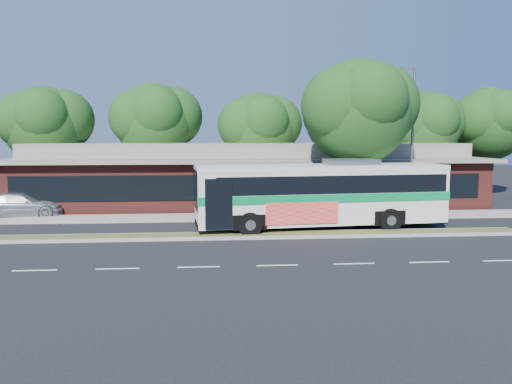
{
  "coord_description": "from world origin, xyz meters",
  "views": [
    {
      "loc": [
        -2.33,
        -23.5,
        4.89
      ],
      "look_at": [
        -0.2,
        2.53,
        2.0
      ],
      "focal_mm": 35.0,
      "sensor_mm": 36.0,
      "label": 1
    }
  ],
  "objects_px": {
    "sidewalk_tree": "(364,110)",
    "sedan": "(20,205)",
    "lamp_post": "(412,137)",
    "transit_bus": "(322,190)"
  },
  "relations": [
    {
      "from": "lamp_post",
      "to": "sedan",
      "type": "bearing_deg",
      "value": 175.69
    },
    {
      "from": "sedan",
      "to": "transit_bus",
      "type": "bearing_deg",
      "value": -116.57
    },
    {
      "from": "sedan",
      "to": "sidewalk_tree",
      "type": "distance_m",
      "value": 21.64
    },
    {
      "from": "transit_bus",
      "to": "lamp_post",
      "type": "bearing_deg",
      "value": 23.99
    },
    {
      "from": "lamp_post",
      "to": "sedan",
      "type": "relative_size",
      "value": 1.77
    },
    {
      "from": "lamp_post",
      "to": "sidewalk_tree",
      "type": "bearing_deg",
      "value": -171.19
    },
    {
      "from": "transit_bus",
      "to": "sedan",
      "type": "bearing_deg",
      "value": 157.06
    },
    {
      "from": "sidewalk_tree",
      "to": "sedan",
      "type": "bearing_deg",
      "value": 173.72
    },
    {
      "from": "sedan",
      "to": "sidewalk_tree",
      "type": "relative_size",
      "value": 0.54
    },
    {
      "from": "lamp_post",
      "to": "sedan",
      "type": "distance_m",
      "value": 24.29
    }
  ]
}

